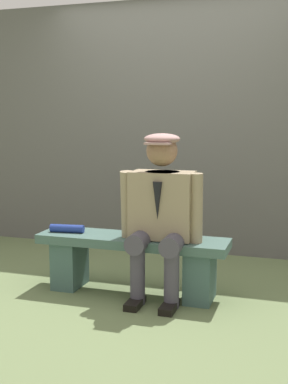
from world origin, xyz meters
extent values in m
plane|color=#637449|center=(0.00, 0.00, 0.00)|extent=(30.00, 30.00, 0.00)
cube|color=#405D55|center=(0.00, 0.00, 0.42)|extent=(1.49, 0.36, 0.07)
cube|color=#3C5A55|center=(-0.53, 0.00, 0.19)|extent=(0.20, 0.31, 0.38)
cube|color=#3C5A55|center=(0.53, 0.00, 0.19)|extent=(0.20, 0.31, 0.38)
cube|color=gray|center=(-0.24, 0.00, 0.71)|extent=(0.47, 0.26, 0.50)
cylinder|color=#1E2338|center=(-0.24, 0.00, 0.93)|extent=(0.26, 0.26, 0.06)
cone|color=black|center=(-0.24, 0.13, 0.76)|extent=(0.07, 0.07, 0.28)
sphere|color=#8C664C|center=(-0.24, 0.02, 1.12)|extent=(0.23, 0.23, 0.23)
ellipsoid|color=gray|center=(-0.24, 0.02, 1.20)|extent=(0.26, 0.26, 0.08)
cube|color=gray|center=(-0.24, 0.12, 1.17)|extent=(0.18, 0.10, 0.02)
cylinder|color=#44414D|center=(-0.37, 0.10, 0.46)|extent=(0.15, 0.38, 0.15)
cylinder|color=#44414D|center=(-0.37, 0.21, 0.23)|extent=(0.11, 0.11, 0.46)
cube|color=black|center=(-0.37, 0.27, 0.03)|extent=(0.10, 0.24, 0.05)
cylinder|color=gray|center=(-0.50, 0.04, 0.70)|extent=(0.10, 0.11, 0.53)
cylinder|color=#44414D|center=(-0.11, 0.10, 0.46)|extent=(0.15, 0.38, 0.15)
cylinder|color=#44414D|center=(-0.11, 0.21, 0.23)|extent=(0.11, 0.11, 0.46)
cube|color=black|center=(-0.11, 0.27, 0.03)|extent=(0.10, 0.24, 0.05)
cylinder|color=gray|center=(0.02, 0.04, 0.70)|extent=(0.12, 0.16, 0.53)
cylinder|color=navy|center=(0.54, 0.03, 0.48)|extent=(0.28, 0.10, 0.06)
cube|color=#595755|center=(0.00, -1.44, 1.25)|extent=(12.00, 0.24, 2.51)
camera|label=1|loc=(-1.23, 3.55, 1.36)|focal=46.83mm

